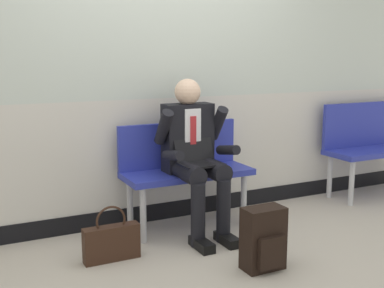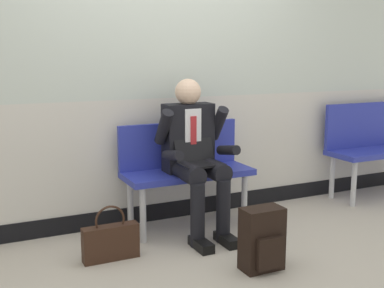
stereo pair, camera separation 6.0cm
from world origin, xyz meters
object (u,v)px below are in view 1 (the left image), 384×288
object	(u,v)px
person_seated	(195,153)
backpack	(264,239)
handbag	(112,242)
bench_empty	(369,142)
bench_with_person	(184,165)

from	to	relation	value
person_seated	backpack	xyz separation A→B (m)	(0.10, -0.83, -0.45)
person_seated	backpack	world-z (taller)	person_seated
backpack	handbag	distance (m)	1.06
bench_empty	bench_with_person	bearing A→B (deg)	-179.79
bench_with_person	person_seated	xyz separation A→B (m)	(-0.00, -0.19, 0.14)
handbag	bench_with_person	bearing A→B (deg)	28.74
bench_with_person	backpack	xyz separation A→B (m)	(0.10, -1.02, -0.31)
bench_with_person	bench_empty	world-z (taller)	bench_empty
person_seated	backpack	distance (m)	0.95
backpack	handbag	size ratio (longest dim) A/B	1.08
bench_empty	handbag	size ratio (longest dim) A/B	2.55
bench_with_person	backpack	world-z (taller)	bench_with_person
bench_with_person	handbag	distance (m)	0.96
bench_empty	person_seated	bearing A→B (deg)	-174.52
backpack	handbag	world-z (taller)	backpack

